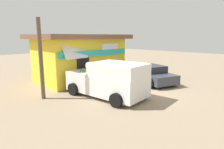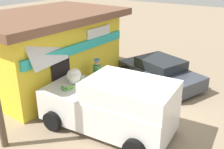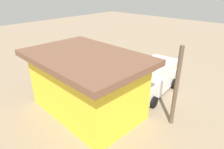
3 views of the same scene
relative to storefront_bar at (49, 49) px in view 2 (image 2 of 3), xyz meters
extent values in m
plane|color=gray|center=(0.27, -5.06, -1.70)|extent=(60.00, 60.00, 0.00)
cube|color=yellow|center=(0.00, 0.01, -0.21)|extent=(5.89, 3.78, 2.99)
cube|color=#2DB7B2|center=(-0.08, -1.82, 0.39)|extent=(5.46, 0.35, 0.36)
cube|color=black|center=(-1.11, -1.74, -0.70)|extent=(0.90, 0.10, 2.00)
cube|color=white|center=(1.19, -1.85, 0.69)|extent=(1.50, 0.12, 0.60)
cube|color=brown|center=(0.00, 0.01, 1.44)|extent=(6.76, 4.64, 0.30)
cube|color=white|center=(-1.48, -4.11, -0.99)|extent=(2.22, 4.50, 1.06)
cube|color=white|center=(-1.42, -4.94, -0.15)|extent=(2.02, 2.84, 0.62)
cube|color=black|center=(-1.32, -6.24, -0.18)|extent=(1.61, 0.20, 0.47)
cube|color=white|center=(-1.66, -1.74, 0.60)|extent=(1.74, 0.58, 0.91)
ellipsoid|color=silver|center=(-1.26, -2.54, -0.22)|extent=(0.57, 0.47, 0.47)
ellipsoid|color=silver|center=(-1.41, -2.70, -0.28)|extent=(0.44, 0.37, 0.37)
cylinder|color=#4C8D43|center=(-2.01, -2.73, -0.41)|extent=(0.21, 0.29, 0.11)
cylinder|color=#539441|center=(-1.21, -2.65, -0.38)|extent=(0.19, 0.24, 0.15)
cylinder|color=#529338|center=(-1.02, -2.88, -0.39)|extent=(0.27, 0.21, 0.14)
cylinder|color=#56AD38|center=(-1.85, -2.86, -0.40)|extent=(0.26, 0.20, 0.11)
cube|color=black|center=(-1.65, -1.89, -1.44)|extent=(1.80, 0.22, 0.16)
cube|color=red|center=(-2.38, -1.94, -0.93)|extent=(0.14, 0.07, 0.20)
cube|color=red|center=(-0.91, -1.83, -0.93)|extent=(0.14, 0.07, 0.20)
cylinder|color=black|center=(-0.35, -5.52, -1.37)|extent=(0.27, 0.68, 0.67)
cylinder|color=black|center=(-2.61, -2.71, -1.37)|extent=(0.27, 0.68, 0.67)
cylinder|color=black|center=(-0.57, -2.55, -1.37)|extent=(0.27, 0.68, 0.67)
cube|color=#383D47|center=(2.85, -4.08, -1.23)|extent=(3.11, 4.37, 0.58)
cube|color=#1E2328|center=(2.85, -4.08, -0.72)|extent=(2.16, 2.36, 0.45)
cylinder|color=black|center=(4.24, -3.16, -1.37)|extent=(0.44, 0.69, 0.66)
cylinder|color=black|center=(2.43, -2.47, -1.37)|extent=(0.44, 0.69, 0.66)
cylinder|color=black|center=(3.26, -5.70, -1.37)|extent=(0.44, 0.69, 0.66)
cylinder|color=black|center=(1.46, -5.01, -1.37)|extent=(0.44, 0.69, 0.66)
cylinder|color=#4C4C51|center=(0.45, -2.25, -1.31)|extent=(0.15, 0.15, 0.78)
cylinder|color=#4C4C51|center=(0.20, -2.48, -1.31)|extent=(0.15, 0.15, 0.78)
cylinder|color=#4C9959|center=(0.32, -2.37, -0.64)|extent=(0.48, 0.48, 0.55)
sphere|color=tan|center=(0.32, -2.37, -0.26)|extent=(0.21, 0.21, 0.21)
cylinder|color=#3872B2|center=(0.32, -2.37, -0.14)|extent=(0.23, 0.23, 0.05)
cylinder|color=#4C9959|center=(0.50, -2.21, -0.63)|extent=(0.09, 0.09, 0.53)
cylinder|color=#4C9959|center=(0.15, -2.53, -0.63)|extent=(0.09, 0.09, 0.53)
cylinder|color=#4C4C51|center=(-1.01, -2.73, -1.30)|extent=(0.15, 0.15, 0.80)
cylinder|color=#4C4C51|center=(-1.31, -2.57, -1.30)|extent=(0.15, 0.15, 0.80)
cylinder|color=silver|center=(-1.24, -2.82, -0.69)|extent=(0.59, 0.72, 0.65)
sphere|color=tan|center=(-1.36, -3.05, -0.39)|extent=(0.22, 0.22, 0.22)
cylinder|color=silver|center=(-1.12, -3.09, -0.74)|extent=(0.09, 0.09, 0.54)
cylinder|color=silver|center=(-1.54, -2.87, -0.74)|extent=(0.09, 0.09, 0.54)
ellipsoid|color=silver|center=(-1.73, -0.74, -1.46)|extent=(0.80, 0.64, 0.49)
cylinder|color=#65B33A|center=(-1.45, -0.64, -1.62)|extent=(0.24, 0.33, 0.15)
cylinder|color=#559333|center=(-1.81, -0.99, -1.64)|extent=(0.22, 0.31, 0.12)
cylinder|color=#599C3D|center=(-1.71, -0.42, -1.65)|extent=(0.27, 0.34, 0.11)
cylinder|color=#60A040|center=(-1.57, -1.08, -1.65)|extent=(0.13, 0.34, 0.11)
cylinder|color=blue|center=(1.54, -2.45, -1.52)|extent=(0.26, 0.26, 0.35)
camera|label=1|loc=(-8.57, -11.25, 1.48)|focal=31.04mm
camera|label=2|loc=(-7.64, -8.46, 3.36)|focal=41.89mm
camera|label=3|loc=(-7.33, 6.03, 4.74)|focal=31.64mm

